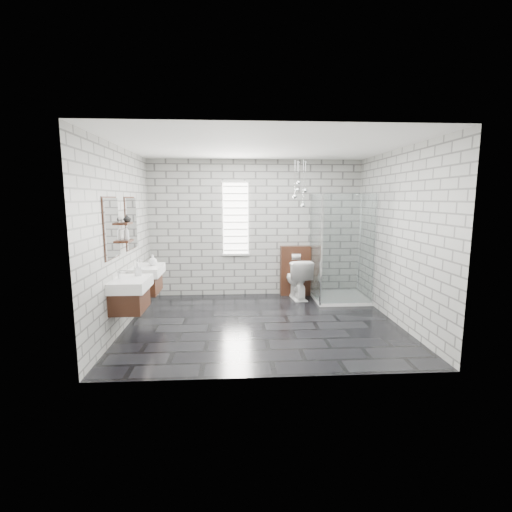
{
  "coord_description": "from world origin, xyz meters",
  "views": [
    {
      "loc": [
        -0.45,
        -5.6,
        1.94
      ],
      "look_at": [
        -0.08,
        0.35,
        1.02
      ],
      "focal_mm": 26.0,
      "sensor_mm": 36.0,
      "label": 1
    }
  ],
  "objects": [
    {
      "name": "shower_enclosure",
      "position": [
        1.5,
        1.18,
        0.5
      ],
      "size": [
        1.0,
        1.0,
        2.03
      ],
      "color": "white",
      "rests_on": "floor"
    },
    {
      "name": "vanity_left",
      "position": [
        -1.91,
        -0.51,
        0.76
      ],
      "size": [
        0.47,
        0.7,
        1.57
      ],
      "color": "#3F2013",
      "rests_on": "wall_left"
    },
    {
      "name": "wall_back",
      "position": [
        0.0,
        1.81,
        1.35
      ],
      "size": [
        4.2,
        0.02,
        2.7
      ],
      "primitive_type": "cube",
      "color": "#A5A5A0",
      "rests_on": "floor"
    },
    {
      "name": "shelf_upper",
      "position": [
        -2.03,
        -0.05,
        1.58
      ],
      "size": [
        0.14,
        0.3,
        0.03
      ],
      "primitive_type": "cube",
      "color": "#3F2013",
      "rests_on": "wall_left"
    },
    {
      "name": "soap_bottle_a",
      "position": [
        -1.81,
        -0.31,
        0.94
      ],
      "size": [
        0.11,
        0.11,
        0.19
      ],
      "primitive_type": "imported",
      "rotation": [
        0.0,
        0.0,
        0.43
      ],
      "color": "#B2B2B2",
      "rests_on": "vanity_left"
    },
    {
      "name": "toilet",
      "position": [
        0.8,
        1.45,
        0.39
      ],
      "size": [
        0.52,
        0.81,
        0.78
      ],
      "primitive_type": "imported",
      "rotation": [
        0.0,
        0.0,
        3.25
      ],
      "color": "white",
      "rests_on": "floor"
    },
    {
      "name": "cistern_panel",
      "position": [
        0.8,
        1.7,
        0.5
      ],
      "size": [
        0.6,
        0.2,
        1.0
      ],
      "primitive_type": "cube",
      "color": "#3F2013",
      "rests_on": "floor"
    },
    {
      "name": "floor",
      "position": [
        0.0,
        0.0,
        -0.01
      ],
      "size": [
        4.2,
        3.6,
        0.02
      ],
      "primitive_type": "cube",
      "color": "black",
      "rests_on": "ground"
    },
    {
      "name": "wall_left",
      "position": [
        -2.11,
        0.0,
        1.35
      ],
      "size": [
        0.02,
        3.6,
        2.7
      ],
      "primitive_type": "cube",
      "color": "#A5A5A0",
      "rests_on": "floor"
    },
    {
      "name": "soap_bottle_b",
      "position": [
        -1.78,
        0.52,
        0.94
      ],
      "size": [
        0.18,
        0.18,
        0.18
      ],
      "primitive_type": "imported",
      "rotation": [
        0.0,
        0.0,
        0.39
      ],
      "color": "#B2B2B2",
      "rests_on": "vanity_right"
    },
    {
      "name": "vanity_right",
      "position": [
        -1.91,
        0.46,
        0.76
      ],
      "size": [
        0.47,
        0.7,
        1.57
      ],
      "color": "#3F2013",
      "rests_on": "wall_left"
    },
    {
      "name": "wall_right",
      "position": [
        2.11,
        0.0,
        1.35
      ],
      "size": [
        0.02,
        3.6,
        2.7
      ],
      "primitive_type": "cube",
      "color": "#A5A5A0",
      "rests_on": "floor"
    },
    {
      "name": "vase",
      "position": [
        -2.02,
        0.02,
        1.65
      ],
      "size": [
        0.12,
        0.12,
        0.11
      ],
      "primitive_type": "imported",
      "rotation": [
        0.0,
        0.0,
        0.13
      ],
      "color": "#B2B2B2",
      "rests_on": "shelf_upper"
    },
    {
      "name": "pendant_cluster",
      "position": [
        0.8,
        1.36,
        2.06
      ],
      "size": [
        0.31,
        0.24,
        0.93
      ],
      "color": "silver",
      "rests_on": "ceiling"
    },
    {
      "name": "wall_front",
      "position": [
        0.0,
        -1.81,
        1.35
      ],
      "size": [
        4.2,
        0.02,
        2.7
      ],
      "primitive_type": "cube",
      "color": "#A5A5A0",
      "rests_on": "floor"
    },
    {
      "name": "shelf_lower",
      "position": [
        -2.03,
        -0.05,
        1.32
      ],
      "size": [
        0.14,
        0.3,
        0.03
      ],
      "primitive_type": "cube",
      "color": "#3F2013",
      "rests_on": "wall_left"
    },
    {
      "name": "window",
      "position": [
        -0.4,
        1.78,
        1.55
      ],
      "size": [
        0.56,
        0.05,
        1.48
      ],
      "color": "white",
      "rests_on": "wall_back"
    },
    {
      "name": "ceiling",
      "position": [
        0.0,
        0.0,
        2.71
      ],
      "size": [
        4.2,
        3.6,
        0.02
      ],
      "primitive_type": "cube",
      "color": "white",
      "rests_on": "wall_back"
    },
    {
      "name": "flush_plate",
      "position": [
        0.8,
        1.6,
        0.8
      ],
      "size": [
        0.18,
        0.01,
        0.12
      ],
      "primitive_type": "cube",
      "color": "silver",
      "rests_on": "cistern_panel"
    },
    {
      "name": "soap_bottle_c",
      "position": [
        -2.02,
        -0.06,
        1.44
      ],
      "size": [
        0.11,
        0.11,
        0.21
      ],
      "primitive_type": "imported",
      "rotation": [
        0.0,
        0.0,
        -0.42
      ],
      "color": "#B2B2B2",
      "rests_on": "shelf_lower"
    }
  ]
}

